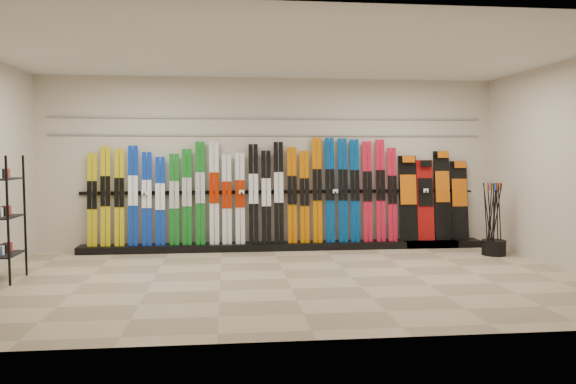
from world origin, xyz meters
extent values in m
plane|color=#9C886B|center=(0.00, 0.00, 0.00)|extent=(8.00, 8.00, 0.00)
plane|color=beige|center=(0.00, 2.50, 1.50)|extent=(8.00, 0.00, 8.00)
plane|color=beige|center=(4.00, 0.00, 1.50)|extent=(0.00, 5.00, 5.00)
plane|color=silver|center=(0.00, 0.00, 3.00)|extent=(8.00, 8.00, 0.00)
cube|color=black|center=(0.22, 2.28, 0.06)|extent=(8.00, 0.40, 0.12)
cube|color=gold|center=(-3.05, 2.31, 0.90)|extent=(0.17, 0.18, 1.57)
cube|color=gold|center=(-2.83, 2.32, 0.96)|extent=(0.17, 0.19, 1.69)
cube|color=gold|center=(-2.60, 2.31, 0.94)|extent=(0.17, 0.18, 1.64)
cube|color=#0C32A8|center=(-2.38, 2.32, 0.97)|extent=(0.17, 0.19, 1.70)
cube|color=#0C32A8|center=(-2.15, 2.31, 0.91)|extent=(0.17, 0.18, 1.59)
cube|color=#0C32A8|center=(-1.92, 2.31, 0.87)|extent=(0.17, 0.17, 1.50)
cube|color=#126E1D|center=(-1.69, 2.31, 0.90)|extent=(0.17, 0.18, 1.56)
cube|color=#126E1D|center=(-1.47, 2.31, 0.94)|extent=(0.17, 0.18, 1.64)
cube|color=#126E1D|center=(-1.25, 2.32, 1.00)|extent=(0.17, 0.20, 1.77)
cube|color=silver|center=(-1.01, 2.32, 1.00)|extent=(0.17, 0.20, 1.76)
cube|color=silver|center=(-0.79, 2.31, 0.89)|extent=(0.17, 0.17, 1.54)
cube|color=silver|center=(-0.57, 2.31, 0.90)|extent=(0.17, 0.18, 1.57)
cube|color=black|center=(-0.33, 2.32, 0.98)|extent=(0.17, 0.19, 1.72)
cube|color=black|center=(-0.11, 2.31, 0.93)|extent=(0.17, 0.18, 1.61)
cube|color=black|center=(0.11, 2.32, 1.00)|extent=(0.17, 0.20, 1.76)
cube|color=#C76300|center=(0.34, 2.32, 0.95)|extent=(0.17, 0.19, 1.67)
cube|color=#C76300|center=(0.56, 2.31, 0.92)|extent=(0.17, 0.18, 1.61)
cube|color=#C76300|center=(0.79, 2.32, 1.04)|extent=(0.17, 0.20, 1.84)
cube|color=navy|center=(1.02, 2.32, 1.04)|extent=(0.17, 0.20, 1.84)
cube|color=navy|center=(1.25, 2.32, 1.03)|extent=(0.17, 0.20, 1.83)
cube|color=navy|center=(1.47, 2.32, 1.03)|extent=(0.17, 0.20, 1.81)
cube|color=red|center=(1.69, 2.32, 1.01)|extent=(0.17, 0.20, 1.78)
cube|color=red|center=(1.93, 2.32, 1.02)|extent=(0.17, 0.20, 1.81)
cube|color=red|center=(2.14, 2.32, 0.95)|extent=(0.17, 0.19, 1.66)
cube|color=black|center=(2.45, 2.36, 0.88)|extent=(0.33, 0.24, 1.52)
cube|color=#990C0C|center=(2.77, 2.35, 0.84)|extent=(0.30, 0.22, 1.44)
cube|color=black|center=(3.09, 2.36, 0.92)|extent=(0.29, 0.25, 1.60)
cube|color=black|center=(3.41, 2.35, 0.83)|extent=(0.31, 0.22, 1.42)
cube|color=black|center=(-3.75, 0.29, 0.83)|extent=(0.40, 0.60, 1.66)
cylinder|color=black|center=(3.60, 1.37, 0.12)|extent=(0.39, 0.39, 0.25)
cylinder|color=black|center=(3.69, 1.36, 0.61)|extent=(0.11, 0.02, 1.18)
cylinder|color=black|center=(3.61, 1.35, 0.61)|extent=(0.12, 0.14, 1.17)
cylinder|color=black|center=(3.56, 1.29, 0.61)|extent=(0.06, 0.09, 1.18)
cylinder|color=black|center=(3.55, 1.31, 0.61)|extent=(0.08, 0.04, 1.18)
cylinder|color=black|center=(3.49, 1.33, 0.61)|extent=(0.03, 0.15, 1.17)
cylinder|color=black|center=(3.47, 1.42, 0.61)|extent=(0.09, 0.08, 1.18)
cylinder|color=black|center=(3.53, 1.47, 0.61)|extent=(0.13, 0.15, 1.17)
cylinder|color=black|center=(3.56, 1.32, 0.61)|extent=(0.08, 0.06, 1.18)
cylinder|color=black|center=(3.65, 1.38, 0.61)|extent=(0.07, 0.03, 1.18)
cylinder|color=black|center=(3.51, 1.31, 0.61)|extent=(0.11, 0.04, 1.18)
cylinder|color=black|center=(3.59, 1.51, 0.61)|extent=(0.10, 0.09, 1.18)
cylinder|color=black|center=(3.62, 1.42, 0.61)|extent=(0.10, 0.08, 1.18)
cube|color=gray|center=(0.00, 2.48, 2.00)|extent=(7.60, 0.02, 0.03)
cube|color=gray|center=(0.00, 2.48, 2.30)|extent=(7.60, 0.02, 0.03)
camera|label=1|loc=(-0.79, -7.40, 1.69)|focal=35.00mm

